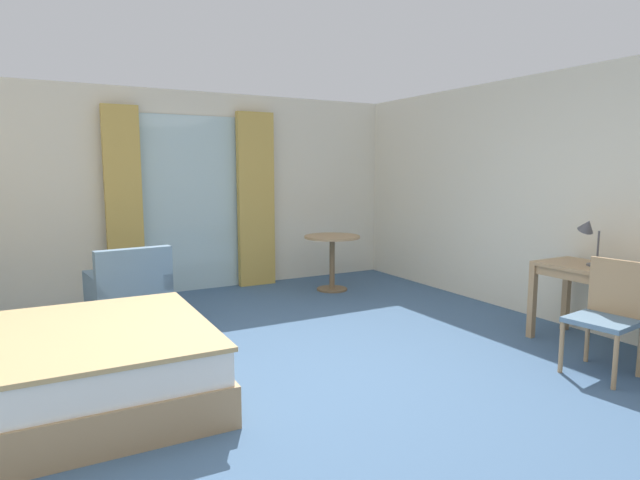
# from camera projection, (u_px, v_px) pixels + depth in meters

# --- Properties ---
(ground) EXTENTS (6.65, 7.65, 0.10)m
(ground) POSITION_uv_depth(u_px,v_px,m) (310.00, 389.00, 4.00)
(ground) COLOR #426084
(wall_back) EXTENTS (6.25, 0.12, 2.60)m
(wall_back) POSITION_uv_depth(u_px,v_px,m) (183.00, 192.00, 6.91)
(wall_back) COLOR silver
(wall_back) RESTS_ON ground
(wall_right) EXTENTS (0.12, 7.25, 2.60)m
(wall_right) POSITION_uv_depth(u_px,v_px,m) (579.00, 200.00, 5.29)
(wall_right) COLOR silver
(wall_right) RESTS_ON ground
(balcony_glass_door) EXTENTS (1.28, 0.02, 2.29)m
(balcony_glass_door) POSITION_uv_depth(u_px,v_px,m) (192.00, 204.00, 6.91)
(balcony_glass_door) COLOR silver
(balcony_glass_door) RESTS_ON ground
(curtain_panel_left) EXTENTS (0.43, 0.10, 2.37)m
(curtain_panel_left) POSITION_uv_depth(u_px,v_px,m) (124.00, 204.00, 6.41)
(curtain_panel_left) COLOR tan
(curtain_panel_left) RESTS_ON ground
(curtain_panel_right) EXTENTS (0.51, 0.10, 2.37)m
(curtain_panel_right) POSITION_uv_depth(u_px,v_px,m) (256.00, 200.00, 7.23)
(curtain_panel_right) COLOR tan
(curtain_panel_right) RESTS_ON ground
(bed) EXTENTS (2.25, 1.71, 1.06)m
(bed) POSITION_uv_depth(u_px,v_px,m) (30.00, 374.00, 3.43)
(bed) COLOR tan
(bed) RESTS_ON ground
(writing_desk) EXTENTS (0.58, 1.60, 0.74)m
(writing_desk) POSITION_uv_depth(u_px,v_px,m) (630.00, 282.00, 4.45)
(writing_desk) COLOR tan
(writing_desk) RESTS_ON ground
(desk_chair) EXTENTS (0.50, 0.50, 0.90)m
(desk_chair) POSITION_uv_depth(u_px,v_px,m) (608.00, 311.00, 4.13)
(desk_chair) COLOR slate
(desk_chair) RESTS_ON ground
(desk_lamp) EXTENTS (0.20, 0.32, 0.43)m
(desk_lamp) POSITION_uv_depth(u_px,v_px,m) (589.00, 233.00, 4.80)
(desk_lamp) COLOR #4C4C51
(desk_lamp) RESTS_ON writing_desk
(armchair_by_window) EXTENTS (0.79, 0.76, 0.84)m
(armchair_by_window) POSITION_uv_depth(u_px,v_px,m) (129.00, 294.00, 5.39)
(armchair_by_window) COLOR slate
(armchair_by_window) RESTS_ON ground
(round_cafe_table) EXTENTS (0.74, 0.74, 0.73)m
(round_cafe_table) POSITION_uv_depth(u_px,v_px,m) (332.00, 250.00, 6.98)
(round_cafe_table) COLOR tan
(round_cafe_table) RESTS_ON ground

